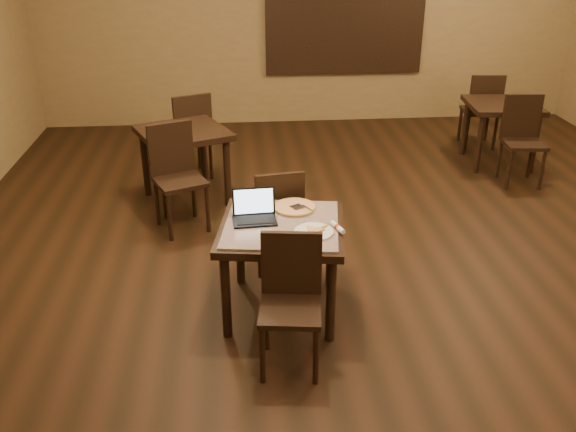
{
  "coord_description": "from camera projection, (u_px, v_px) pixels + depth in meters",
  "views": [
    {
      "loc": [
        -1.16,
        -4.16,
        2.79
      ],
      "look_at": [
        -0.8,
        -0.16,
        0.85
      ],
      "focal_mm": 38.0,
      "sensor_mm": 36.0,
      "label": 1
    }
  ],
  "objects": [
    {
      "name": "tiled_table",
      "position": [
        282.0,
        235.0,
        4.6
      ],
      "size": [
        1.05,
        1.05,
        0.76
      ],
      "rotation": [
        0.0,
        0.0,
        -0.15
      ],
      "color": "black",
      "rests_on": "ground"
    },
    {
      "name": "other_table_a_chair_far",
      "position": [
        482.0,
        107.0,
        8.13
      ],
      "size": [
        0.48,
        0.48,
        1.02
      ],
      "rotation": [
        0.0,
        0.0,
        3.05
      ],
      "color": "black",
      "rests_on": "ground"
    },
    {
      "name": "chair_main_far",
      "position": [
        277.0,
        215.0,
        5.21
      ],
      "size": [
        0.47,
        0.47,
        0.96
      ],
      "rotation": [
        0.0,
        0.0,
        3.29
      ],
      "color": "black",
      "rests_on": "ground"
    },
    {
      "name": "chair_main_near",
      "position": [
        291.0,
        294.0,
        4.1
      ],
      "size": [
        0.46,
        0.46,
        0.95
      ],
      "rotation": [
        0.0,
        0.0,
        -0.13
      ],
      "color": "black",
      "rests_on": "ground"
    },
    {
      "name": "other_table_b_chair_near",
      "position": [
        176.0,
        170.0,
        5.99
      ],
      "size": [
        0.6,
        0.6,
        1.05
      ],
      "rotation": [
        0.0,
        0.0,
        0.41
      ],
      "color": "black",
      "rests_on": "ground"
    },
    {
      "name": "napkin_roll",
      "position": [
        338.0,
        227.0,
        4.45
      ],
      "size": [
        0.09,
        0.18,
        0.04
      ],
      "rotation": [
        0.0,
        0.0,
        0.33
      ],
      "color": "white",
      "rests_on": "tiled_table"
    },
    {
      "name": "ground",
      "position": [
        382.0,
        296.0,
        5.04
      ],
      "size": [
        10.0,
        10.0,
        0.0
      ],
      "primitive_type": "plane",
      "color": "black",
      "rests_on": "ground"
    },
    {
      "name": "pizza_pan",
      "position": [
        294.0,
        209.0,
        4.78
      ],
      "size": [
        0.33,
        0.33,
        0.01
      ],
      "primitive_type": "cylinder",
      "color": "silver",
      "rests_on": "tiled_table"
    },
    {
      "name": "pizza_whole",
      "position": [
        294.0,
        207.0,
        4.77
      ],
      "size": [
        0.33,
        0.33,
        0.02
      ],
      "color": "beige",
      "rests_on": "pizza_pan"
    },
    {
      "name": "wall_back",
      "position": [
        311.0,
        21.0,
        8.88
      ],
      "size": [
        8.0,
        0.02,
        3.0
      ],
      "primitive_type": "cube",
      "color": "olive",
      "rests_on": "ground"
    },
    {
      "name": "other_table_b",
      "position": [
        183.0,
        142.0,
        6.51
      ],
      "size": [
        1.14,
        1.14,
        0.81
      ],
      "rotation": [
        0.0,
        0.0,
        0.41
      ],
      "color": "black",
      "rests_on": "ground"
    },
    {
      "name": "plate",
      "position": [
        314.0,
        232.0,
        4.41
      ],
      "size": [
        0.29,
        0.29,
        0.02
      ],
      "primitive_type": "cylinder",
      "color": "white",
      "rests_on": "tiled_table"
    },
    {
      "name": "other_table_b_chair_far",
      "position": [
        191.0,
        132.0,
        7.11
      ],
      "size": [
        0.6,
        0.6,
        1.05
      ],
      "rotation": [
        0.0,
        0.0,
        3.55
      ],
      "color": "black",
      "rests_on": "ground"
    },
    {
      "name": "mural",
      "position": [
        345.0,
        17.0,
        8.86
      ],
      "size": [
        2.34,
        0.05,
        1.64
      ],
      "color": "#254F88",
      "rests_on": "wall_back"
    },
    {
      "name": "other_table_a_chair_near",
      "position": [
        522.0,
        134.0,
        7.07
      ],
      "size": [
        0.48,
        0.48,
        1.02
      ],
      "rotation": [
        0.0,
        0.0,
        -0.1
      ],
      "color": "black",
      "rests_on": "ground"
    },
    {
      "name": "pizza_slice",
      "position": [
        314.0,
        230.0,
        4.4
      ],
      "size": [
        0.23,
        0.23,
        0.02
      ],
      "primitive_type": null,
      "rotation": [
        0.0,
        0.0,
        0.59
      ],
      "color": "beige",
      "rests_on": "plate"
    },
    {
      "name": "laptop",
      "position": [
        254.0,
        211.0,
        4.6
      ],
      "size": [
        0.34,
        0.27,
        0.22
      ],
      "rotation": [
        0.0,
        0.0,
        0.06
      ],
      "color": "black",
      "rests_on": "tiled_table"
    },
    {
      "name": "spatula",
      "position": [
        297.0,
        207.0,
        4.75
      ],
      "size": [
        0.19,
        0.24,
        0.01
      ],
      "primitive_type": "cube",
      "rotation": [
        0.0,
        0.0,
        0.5
      ],
      "color": "silver",
      "rests_on": "pizza_whole"
    },
    {
      "name": "other_table_a",
      "position": [
        502.0,
        113.0,
        7.56
      ],
      "size": [
        0.92,
        0.92,
        0.79
      ],
      "rotation": [
        0.0,
        0.0,
        -0.1
      ],
      "color": "black",
      "rests_on": "ground"
    }
  ]
}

